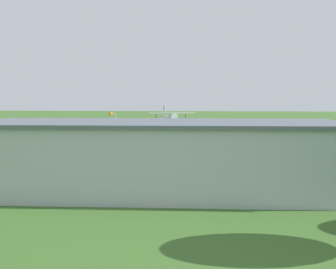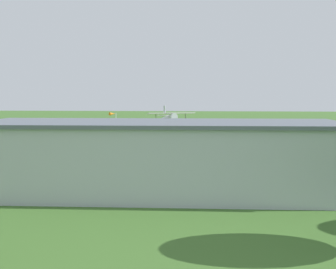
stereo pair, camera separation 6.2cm
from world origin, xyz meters
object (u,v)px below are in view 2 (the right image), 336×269
object	(u,v)px
person_by_parked_cars	(322,172)
person_watching_takeoff	(117,160)
biplane	(170,118)
person_at_fence_line	(314,166)
person_walking_on_apron	(86,161)
person_beside_truck	(57,158)
hangar	(160,157)
car_silver	(33,164)
windsock	(113,116)

from	to	relation	value
person_by_parked_cars	person_watching_takeoff	world-z (taller)	person_by_parked_cars
biplane	person_at_fence_line	xyz separation A→B (m)	(-19.47, 21.09, -4.76)
person_at_fence_line	person_walking_on_apron	xyz separation A→B (m)	(28.80, -1.66, 0.04)
person_beside_truck	person_at_fence_line	bearing A→B (deg)	172.94
hangar	person_beside_truck	bearing A→B (deg)	-47.48
person_walking_on_apron	person_watching_takeoff	distance (m)	4.33
car_silver	person_walking_on_apron	world-z (taller)	person_walking_on_apron
person_beside_truck	person_walking_on_apron	world-z (taller)	person_walking_on_apron
person_by_parked_cars	person_walking_on_apron	world-z (taller)	person_walking_on_apron
biplane	person_beside_truck	bearing A→B (deg)	50.28
person_at_fence_line	windsock	distance (m)	43.13
hangar	car_silver	size ratio (longest dim) A/B	7.55
car_silver	person_beside_truck	world-z (taller)	person_beside_truck
person_at_fence_line	windsock	world-z (taller)	windsock
biplane	person_at_fence_line	size ratio (longest dim) A/B	5.07
hangar	biplane	bearing A→B (deg)	-86.78
person_beside_truck	person_by_parked_cars	bearing A→B (deg)	166.38
hangar	biplane	size ratio (longest dim) A/B	4.26
car_silver	person_walking_on_apron	distance (m)	6.77
car_silver	person_beside_truck	distance (m)	5.71
biplane	windsock	world-z (taller)	biplane
car_silver	biplane	bearing A→B (deg)	-124.33
person_by_parked_cars	windsock	bearing A→B (deg)	-47.35
person_walking_on_apron	windsock	world-z (taller)	windsock
car_silver	person_at_fence_line	size ratio (longest dim) A/B	2.86
person_at_fence_line	person_beside_truck	world-z (taller)	person_beside_truck
person_watching_takeoff	person_beside_truck	bearing A→B (deg)	-0.93
person_by_parked_cars	person_walking_on_apron	size ratio (longest dim) A/B	0.98
hangar	person_by_parked_cars	bearing A→B (deg)	-151.89
person_at_fence_line	person_watching_takeoff	distance (m)	25.49
person_watching_takeoff	windsock	distance (m)	26.68
biplane	windsock	distance (m)	14.33
windsock	car_silver	bearing A→B (deg)	82.94
biplane	person_watching_takeoff	world-z (taller)	biplane
biplane	person_at_fence_line	world-z (taller)	biplane
person_beside_truck	windsock	size ratio (longest dim) A/B	0.27
hangar	person_watching_takeoff	size ratio (longest dim) A/B	22.26
person_by_parked_cars	person_beside_truck	bearing A→B (deg)	-13.62
car_silver	person_by_parked_cars	xyz separation A→B (m)	(-34.78, 2.56, -0.01)
person_at_fence_line	person_beside_truck	bearing A→B (deg)	-7.06
person_at_fence_line	car_silver	bearing A→B (deg)	2.31
biplane	person_watching_takeoff	bearing A→B (deg)	71.56
person_walking_on_apron	person_by_parked_cars	bearing A→B (deg)	168.93
person_beside_truck	person_watching_takeoff	size ratio (longest dim) A/B	1.06
person_by_parked_cars	biplane	bearing A→B (deg)	-52.22
hangar	person_walking_on_apron	bearing A→B (deg)	-53.06
car_silver	person_by_parked_cars	world-z (taller)	person_by_parked_cars
person_watching_takeoff	biplane	bearing A→B (deg)	-108.44
person_walking_on_apron	biplane	bearing A→B (deg)	-115.63
hangar	person_walking_on_apron	size ratio (longest dim) A/B	20.80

